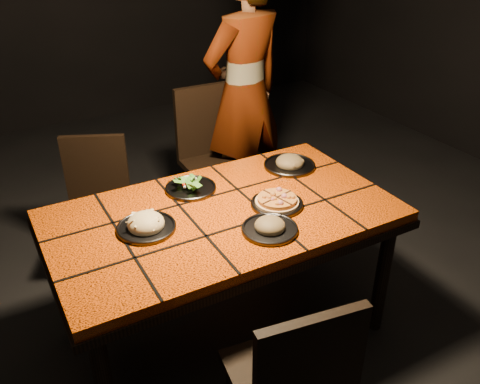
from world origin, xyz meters
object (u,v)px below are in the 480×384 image
chair_near (294,378)px  chair_far_left (97,197)px  dining_table (223,225)px  plate_pizza (277,202)px  chair_far_right (214,150)px  diner (244,95)px  plate_pasta (146,225)px

chair_near → chair_far_left: bearing=-73.2°
dining_table → chair_far_left: bearing=113.0°
plate_pizza → chair_near: bearing=-117.7°
dining_table → chair_far_right: (0.45, 1.01, -0.11)m
chair_far_right → diner: size_ratio=0.55×
plate_pizza → chair_far_left: bearing=122.7°
diner → chair_far_right: bearing=-3.9°
chair_near → chair_far_left: (-0.26, 1.70, -0.03)m
chair_near → plate_pizza: 0.85m
plate_pasta → chair_near: bearing=-73.9°
chair_near → plate_pizza: size_ratio=3.51×
chair_far_left → plate_pasta: bearing=-64.4°
chair_far_right → plate_pasta: (-0.82, -0.98, 0.21)m
chair_near → diner: size_ratio=0.49×
chair_near → diner: (0.84, 1.85, 0.39)m
diner → plate_pizza: diner is taller
chair_far_left → diner: bearing=31.9°
dining_table → plate_pizza: plate_pizza is taller
diner → plate_pizza: 1.23m
dining_table → plate_pizza: (0.25, -0.08, 0.10)m
chair_far_right → plate_pizza: bearing=-99.6°
dining_table → diner: size_ratio=0.91×
chair_far_left → diner: (1.09, 0.14, 0.41)m
dining_table → diner: 1.29m
dining_table → plate_pasta: size_ratio=6.17×
plate_pizza → plate_pasta: plate_pasta is taller
chair_near → plate_pizza: bearing=-109.4°
diner → plate_pasta: bearing=31.0°
plate_pasta → chair_far_left: bearing=91.2°
chair_far_left → chair_far_right: size_ratio=0.85×
plate_pasta → dining_table: bearing=-4.3°
chair_far_right → plate_pizza: (-0.21, -1.09, 0.21)m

